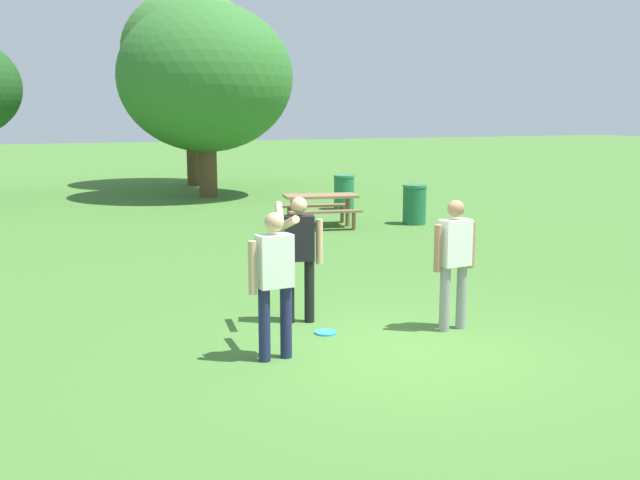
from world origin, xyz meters
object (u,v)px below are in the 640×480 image
object	(u,v)px
picnic_table_near	(321,203)
frisbee	(326,332)
person_bystander	(299,250)
trash_can_beside_table	(414,204)
person_thrower	(454,256)
person_catcher	(274,274)
tree_slender_mid	(191,52)
tree_far_right	(206,78)
trash_can_further_along	(344,192)

from	to	relation	value
picnic_table_near	frisbee	bearing A→B (deg)	-112.61
picnic_table_near	person_bystander	bearing A→B (deg)	-114.99
trash_can_beside_table	person_thrower	bearing A→B (deg)	-117.08
person_catcher	person_bystander	world-z (taller)	same
person_bystander	picnic_table_near	size ratio (longest dim) A/B	0.84
person_catcher	person_bystander	xyz separation A→B (m)	(0.77, 1.23, 0.00)
picnic_table_near	tree_slender_mid	distance (m)	11.90
trash_can_beside_table	tree_far_right	world-z (taller)	tree_far_right
person_thrower	frisbee	size ratio (longest dim) A/B	6.02
person_thrower	tree_far_right	xyz separation A→B (m)	(0.87, 15.45, 2.80)
person_bystander	tree_slender_mid	distance (m)	19.03
frisbee	tree_slender_mid	bearing A→B (deg)	81.24
person_catcher	tree_slender_mid	size ratio (longest dim) A/B	0.24
trash_can_beside_table	trash_can_further_along	bearing A→B (deg)	97.66
picnic_table_near	person_catcher	bearing A→B (deg)	-116.10
tree_slender_mid	frisbee	bearing A→B (deg)	-98.76
trash_can_further_along	trash_can_beside_table	bearing A→B (deg)	-82.34
person_bystander	trash_can_further_along	bearing A→B (deg)	62.22
person_thrower	tree_slender_mid	distance (m)	19.86
person_catcher	tree_far_right	world-z (taller)	tree_far_right
frisbee	tree_slender_mid	world-z (taller)	tree_slender_mid
tree_far_right	tree_slender_mid	bearing A→B (deg)	82.60
person_catcher	trash_can_further_along	bearing A→B (deg)	61.71
person_thrower	person_bystander	size ratio (longest dim) A/B	1.00
person_catcher	tree_slender_mid	distance (m)	20.35
trash_can_beside_table	picnic_table_near	bearing A→B (deg)	168.54
frisbee	person_catcher	bearing A→B (deg)	-144.17
tree_far_right	person_thrower	bearing A→B (deg)	-93.23
person_catcher	trash_can_beside_table	xyz separation A→B (m)	(6.44, 8.04, -0.48)
person_catcher	person_bystander	distance (m)	1.45
person_bystander	trash_can_beside_table	size ratio (longest dim) A/B	1.71
person_thrower	frisbee	bearing A→B (deg)	163.13
picnic_table_near	trash_can_further_along	world-z (taller)	trash_can_further_along
person_thrower	tree_far_right	distance (m)	15.73
person_bystander	trash_can_beside_table	distance (m)	8.88
person_bystander	frisbee	size ratio (longest dim) A/B	6.02
picnic_table_near	trash_can_beside_table	world-z (taller)	trash_can_beside_table
tree_slender_mid	person_bystander	bearing A→B (deg)	-99.39
trash_can_beside_table	trash_can_further_along	distance (m)	3.18
person_thrower	trash_can_further_along	xyz separation A→B (m)	(3.59, 11.01, -0.46)
person_catcher	trash_can_beside_table	world-z (taller)	person_catcher
tree_slender_mid	tree_far_right	bearing A→B (deg)	-97.40
frisbee	trash_can_beside_table	size ratio (longest dim) A/B	0.28
person_thrower	picnic_table_near	world-z (taller)	person_thrower
picnic_table_near	tree_far_right	size ratio (longest dim) A/B	0.32
trash_can_further_along	frisbee	bearing A→B (deg)	-115.93
person_bystander	frisbee	xyz separation A→B (m)	(0.12, -0.58, -0.95)
person_catcher	tree_far_right	size ratio (longest dim) A/B	0.27
tree_slender_mid	trash_can_beside_table	bearing A→B (deg)	-77.20
tree_far_right	frisbee	bearing A→B (deg)	-99.11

